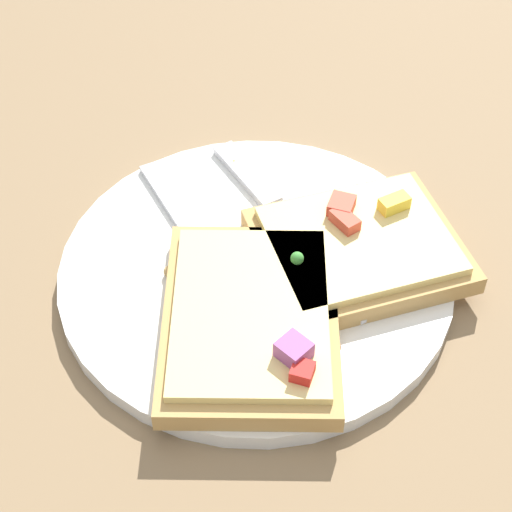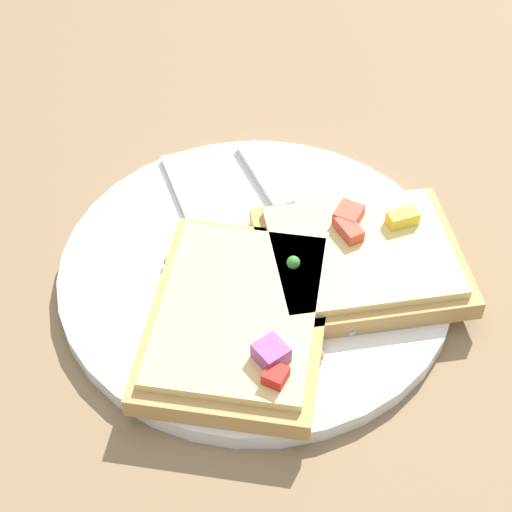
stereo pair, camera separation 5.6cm
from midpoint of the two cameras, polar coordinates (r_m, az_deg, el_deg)
name	(u,v)px [view 1 (the left image)]	position (r m, az deg, el deg)	size (l,w,h in m)	color
ground_plane	(256,278)	(0.58, -2.78, -1.63)	(4.00, 4.00, 0.00)	#7F6647
plate	(256,272)	(0.58, -2.80, -1.24)	(0.26, 0.26, 0.01)	white
fork	(214,267)	(0.57, -5.68, -0.90)	(0.18, 0.13, 0.01)	silver
knife	(279,211)	(0.61, -1.11, 2.88)	(0.18, 0.11, 0.01)	silver
pizza_slice_main	(251,318)	(0.53, -3.38, -4.34)	(0.17, 0.18, 0.03)	tan
pizza_slice_corner	(359,247)	(0.57, 4.09, 0.48)	(0.17, 0.17, 0.03)	tan
crumb_scatter	(251,275)	(0.56, -3.20, -1.44)	(0.15, 0.12, 0.01)	tan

